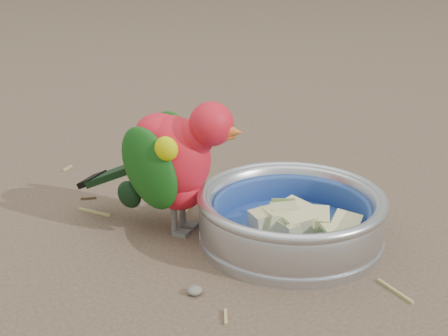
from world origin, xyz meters
TOP-DOWN VIEW (x-y plane):
  - ground at (0.00, 0.00)m, footprint 60.00×60.00m
  - food_bowl at (0.12, -0.00)m, footprint 0.22×0.22m
  - bowl_wall at (0.12, -0.00)m, footprint 0.22×0.22m
  - fruit_wedges at (0.12, -0.00)m, footprint 0.13×0.13m
  - lory_parrot at (0.01, 0.09)m, footprint 0.19×0.21m
  - ground_debris at (-0.02, 0.08)m, footprint 0.90×0.80m

SIDE VIEW (x-z plane):
  - ground at x=0.00m, z-range 0.00..0.00m
  - ground_debris at x=-0.02m, z-range 0.00..0.01m
  - food_bowl at x=0.12m, z-range 0.00..0.02m
  - fruit_wedges at x=0.12m, z-range 0.02..0.05m
  - bowl_wall at x=0.12m, z-range 0.02..0.06m
  - lory_parrot at x=0.01m, z-range 0.00..0.16m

